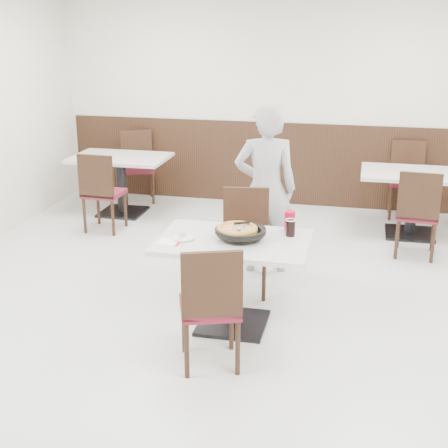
% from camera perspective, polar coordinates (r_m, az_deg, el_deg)
% --- Properties ---
extents(floor, '(7.00, 7.00, 0.00)m').
position_cam_1_polar(floor, '(5.37, 0.14, -8.47)').
color(floor, '#A7A7A2').
rests_on(floor, ground).
extents(wall_back, '(6.00, 0.04, 2.80)m').
position_cam_1_polar(wall_back, '(8.30, 5.56, 11.27)').
color(wall_back, beige).
rests_on(wall_back, floor).
extents(wainscot_back, '(5.90, 0.03, 1.10)m').
position_cam_1_polar(wainscot_back, '(8.43, 5.36, 5.51)').
color(wainscot_back, black).
rests_on(wainscot_back, floor).
extents(main_table, '(1.29, 0.95, 0.75)m').
position_cam_1_polar(main_table, '(5.08, 0.83, -5.42)').
color(main_table, beige).
rests_on(main_table, floor).
extents(chair_near, '(0.53, 0.53, 0.95)m').
position_cam_1_polar(chair_near, '(4.49, -1.31, -7.34)').
color(chair_near, black).
rests_on(chair_near, floor).
extents(chair_far, '(0.48, 0.48, 0.95)m').
position_cam_1_polar(chair_far, '(5.65, 1.92, -1.81)').
color(chair_far, black).
rests_on(chair_far, floor).
extents(trivet, '(0.15, 0.15, 0.04)m').
position_cam_1_polar(trivet, '(4.95, 1.48, -1.18)').
color(trivet, black).
rests_on(trivet, main_table).
extents(pizza_pan, '(0.42, 0.42, 0.01)m').
position_cam_1_polar(pizza_pan, '(4.94, 1.52, -0.92)').
color(pizza_pan, black).
rests_on(pizza_pan, trivet).
extents(pizza, '(0.36, 0.36, 0.02)m').
position_cam_1_polar(pizza, '(4.96, 1.20, -0.63)').
color(pizza, '#BB8530').
rests_on(pizza, pizza_pan).
extents(pizza_server, '(0.07, 0.09, 0.00)m').
position_cam_1_polar(pizza_server, '(4.92, 1.47, -0.37)').
color(pizza_server, silver).
rests_on(pizza_server, pizza).
extents(napkin, '(0.17, 0.17, 0.00)m').
position_cam_1_polar(napkin, '(4.91, -4.97, -1.61)').
color(napkin, white).
rests_on(napkin, main_table).
extents(side_plate, '(0.20, 0.20, 0.01)m').
position_cam_1_polar(side_plate, '(4.96, -3.78, -1.28)').
color(side_plate, white).
rests_on(side_plate, napkin).
extents(fork, '(0.06, 0.14, 0.00)m').
position_cam_1_polar(fork, '(4.93, -3.90, -1.28)').
color(fork, silver).
rests_on(fork, side_plate).
extents(cola_glass, '(0.08, 0.08, 0.13)m').
position_cam_1_polar(cola_glass, '(5.03, 6.09, -0.38)').
color(cola_glass, black).
rests_on(cola_glass, main_table).
extents(red_cup, '(0.10, 0.10, 0.16)m').
position_cam_1_polar(red_cup, '(5.17, 6.02, 0.31)').
color(red_cup, '#AD001D').
rests_on(red_cup, main_table).
extents(diner_person, '(0.68, 0.53, 1.67)m').
position_cam_1_polar(diner_person, '(6.07, 3.82, 3.17)').
color(diner_person, '#B1B0B5').
rests_on(diner_person, floor).
extents(bg_table_left, '(1.21, 0.81, 0.75)m').
position_cam_1_polar(bg_table_left, '(8.10, -9.35, 3.53)').
color(bg_table_left, beige).
rests_on(bg_table_left, floor).
extents(bg_chair_left_near, '(0.44, 0.44, 0.95)m').
position_cam_1_polar(bg_chair_left_near, '(7.47, -10.92, 2.95)').
color(bg_chair_left_near, black).
rests_on(bg_chair_left_near, floor).
extents(bg_chair_left_far, '(0.55, 0.55, 0.95)m').
position_cam_1_polar(bg_chair_left_far, '(8.59, -7.86, 5.16)').
color(bg_chair_left_far, black).
rests_on(bg_chair_left_far, floor).
extents(bg_table_right, '(1.21, 0.81, 0.75)m').
position_cam_1_polar(bg_table_right, '(7.51, 16.83, 1.78)').
color(bg_table_right, beige).
rests_on(bg_table_right, floor).
extents(bg_chair_right_near, '(0.45, 0.45, 0.95)m').
position_cam_1_polar(bg_chair_right_near, '(6.84, 17.28, 1.00)').
color(bg_chair_right_near, black).
rests_on(bg_chair_right_near, floor).
extents(bg_chair_right_far, '(0.42, 0.42, 0.95)m').
position_cam_1_polar(bg_chair_right_far, '(8.14, 16.37, 3.83)').
color(bg_chair_right_far, black).
rests_on(bg_chair_right_far, floor).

